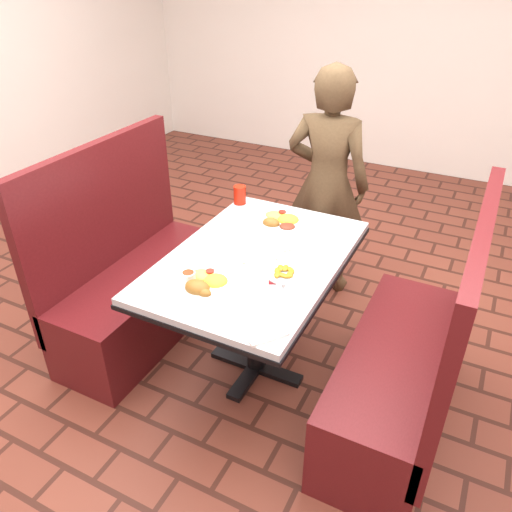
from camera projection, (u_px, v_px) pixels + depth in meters
name	position (u px, v px, depth m)	size (l,w,h in m)	color
dining_table	(256.00, 272.00, 2.51)	(0.81, 1.21, 0.75)	silver
booth_bench_left	(137.00, 285.00, 2.99)	(0.47, 1.20, 1.17)	#5B1417
booth_bench_right	(406.00, 370.00, 2.37)	(0.47, 1.20, 1.17)	#5B1417
diner_person	(327.00, 184.00, 3.22)	(0.55, 0.36, 1.51)	brown
near_dinner_plate	(204.00, 281.00, 2.22)	(0.27, 0.27, 0.08)	white
far_dinner_plate	(281.00, 219.00, 2.74)	(0.29, 0.29, 0.07)	white
plantain_plate	(284.00, 273.00, 2.31)	(0.17, 0.17, 0.03)	white
maroon_napkin	(279.00, 278.00, 2.29)	(0.10, 0.10, 0.00)	#610E12
spoon_utensil	(283.00, 280.00, 2.27)	(0.01, 0.13, 0.00)	silver
red_tumbler	(240.00, 195.00, 2.95)	(0.07, 0.07, 0.11)	red
paper_napkin	(259.00, 324.00, 2.00)	(0.22, 0.16, 0.01)	white
knife_utensil	(208.00, 284.00, 2.23)	(0.01, 0.19, 0.00)	silver
fork_utensil	(202.00, 289.00, 2.20)	(0.01, 0.16, 0.00)	silver
lettuce_shreds	(269.00, 252.00, 2.49)	(0.28, 0.32, 0.00)	#93BB4B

